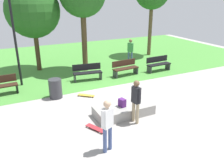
# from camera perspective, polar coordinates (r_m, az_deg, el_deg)

# --- Properties ---
(ground_plane) EXTENTS (28.00, 28.00, 0.00)m
(ground_plane) POSITION_cam_1_polar(r_m,az_deg,el_deg) (10.77, 2.93, -3.52)
(ground_plane) COLOR #9E9993
(grass_lawn) EXTENTS (26.60, 12.39, 0.01)m
(grass_lawn) POSITION_cam_1_polar(r_m,az_deg,el_deg) (17.62, -9.39, 6.08)
(grass_lawn) COLOR #478C38
(grass_lawn) RESTS_ON ground_plane
(concrete_ledge) EXTENTS (2.34, 1.07, 0.39)m
(concrete_ledge) POSITION_cam_1_polar(r_m,az_deg,el_deg) (9.27, 2.92, -6.46)
(concrete_ledge) COLOR gray
(concrete_ledge) RESTS_ON ground_plane
(backpack_on_ledge) EXTENTS (0.26, 0.32, 0.32)m
(backpack_on_ledge) POSITION_cam_1_polar(r_m,az_deg,el_deg) (9.06, 2.52, -4.63)
(backpack_on_ledge) COLOR #4C1E66
(backpack_on_ledge) RESTS_ON concrete_ledge
(skater_performing_trick) EXTENTS (0.41, 0.30, 1.70)m
(skater_performing_trick) POSITION_cam_1_polar(r_m,az_deg,el_deg) (6.86, -1.15, -9.41)
(skater_performing_trick) COLOR #3F5184
(skater_performing_trick) RESTS_ON ground_plane
(skater_watching) EXTENTS (0.25, 0.43, 1.68)m
(skater_watching) POSITION_cam_1_polar(r_m,az_deg,el_deg) (8.42, 5.94, -3.60)
(skater_watching) COLOR tan
(skater_watching) RESTS_ON ground_plane
(skateboard_by_ledge) EXTENTS (0.53, 0.81, 0.08)m
(skateboard_by_ledge) POSITION_cam_1_polar(r_m,az_deg,el_deg) (8.36, -4.10, -10.82)
(skateboard_by_ledge) COLOR #A5262D
(skateboard_by_ledge) RESTS_ON ground_plane
(skateboard_spare) EXTENTS (0.74, 0.66, 0.08)m
(skateboard_spare) POSITION_cam_1_polar(r_m,az_deg,el_deg) (10.97, -6.41, -2.78)
(skateboard_spare) COLOR gold
(skateboard_spare) RESTS_ON ground_plane
(park_bench_near_lamppost) EXTENTS (1.65, 0.68, 0.91)m
(park_bench_near_lamppost) POSITION_cam_1_polar(r_m,az_deg,el_deg) (12.97, -6.12, 3.00)
(park_bench_near_lamppost) COLOR black
(park_bench_near_lamppost) RESTS_ON ground_plane
(park_bench_far_left) EXTENTS (1.62, 0.55, 0.91)m
(park_bench_far_left) POSITION_cam_1_polar(r_m,az_deg,el_deg) (14.79, 11.35, 4.98)
(park_bench_far_left) COLOR black
(park_bench_far_left) RESTS_ON ground_plane
(park_bench_near_path) EXTENTS (1.64, 0.61, 0.91)m
(park_bench_near_path) POSITION_cam_1_polar(r_m,az_deg,el_deg) (13.69, 3.26, 4.07)
(park_bench_near_path) COLOR #331E14
(park_bench_near_path) RESTS_ON ground_plane
(tree_tall_oak) EXTENTS (3.18, 3.18, 5.22)m
(tree_tall_oak) POSITION_cam_1_polar(r_m,az_deg,el_deg) (14.92, -19.01, 16.70)
(tree_tall_oak) COLOR #42301E
(tree_tall_oak) RESTS_ON grass_lawn
(lamp_post) EXTENTS (0.28, 0.28, 5.04)m
(lamp_post) POSITION_cam_1_polar(r_m,az_deg,el_deg) (12.53, -23.21, 12.65)
(lamp_post) COLOR black
(lamp_post) RESTS_ON ground_plane
(trash_bin) EXTENTS (0.59, 0.59, 0.91)m
(trash_bin) POSITION_cam_1_polar(r_m,az_deg,el_deg) (10.96, -13.81, -1.10)
(trash_bin) COLOR #333338
(trash_bin) RESTS_ON ground_plane
(pedestrian_with_backpack) EXTENTS (0.45, 0.44, 1.71)m
(pedestrian_with_backpack) POSITION_cam_1_polar(r_m,az_deg,el_deg) (16.07, 4.59, 8.60)
(pedestrian_with_backpack) COLOR #3F5184
(pedestrian_with_backpack) RESTS_ON ground_plane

